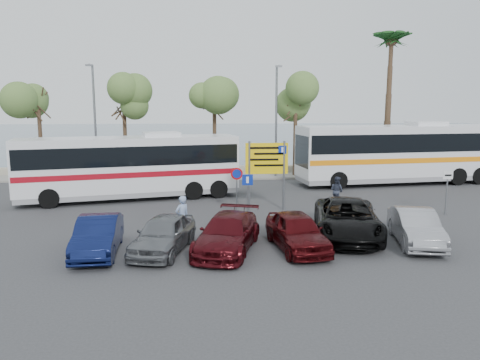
{
  "coord_description": "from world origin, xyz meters",
  "views": [
    {
      "loc": [
        -2.04,
        -20.52,
        5.53
      ],
      "look_at": [
        -0.39,
        3.0,
        1.63
      ],
      "focal_mm": 35.0,
      "sensor_mm": 36.0,
      "label": 1
    }
  ],
  "objects": [
    {
      "name": "car_red",
      "position": [
        1.33,
        -3.5,
        0.71
      ],
      "size": [
        2.22,
        4.34,
        1.42
      ],
      "primitive_type": "imported",
      "rotation": [
        0.0,
        0.0,
        0.14
      ],
      "color": "#43090C",
      "rests_on": "ground"
    },
    {
      "name": "palm_tree",
      "position": [
        11.5,
        14.0,
        9.87
      ],
      "size": [
        4.8,
        4.8,
        11.2
      ],
      "color": "#382619",
      "rests_on": "kerb_strip"
    },
    {
      "name": "street_lamp_right",
      "position": [
        3.0,
        13.52,
        4.6
      ],
      "size": [
        0.45,
        1.15,
        8.01
      ],
      "color": "slate",
      "rests_on": "kerb_strip"
    },
    {
      "name": "car_silver_a",
      "position": [
        -3.72,
        -3.5,
        0.7
      ],
      "size": [
        2.6,
        4.37,
        1.4
      ],
      "primitive_type": "imported",
      "rotation": [
        0.0,
        0.0,
        -0.25
      ],
      "color": "slate",
      "rests_on": "ground"
    },
    {
      "name": "car_maroon",
      "position": [
        -1.32,
        -3.5,
        0.68
      ],
      "size": [
        3.12,
        5.01,
        1.35
      ],
      "primitive_type": "imported",
      "rotation": [
        0.0,
        0.0,
        -0.28
      ],
      "color": "#460B11",
      "rests_on": "ground"
    },
    {
      "name": "tree_far_left",
      "position": [
        -14.0,
        14.0,
        6.33
      ],
      "size": [
        3.2,
        3.2,
        7.6
      ],
      "color": "#382619",
      "rests_on": "kerb_strip"
    },
    {
      "name": "car_blue",
      "position": [
        -6.12,
        -3.5,
        0.69
      ],
      "size": [
        1.74,
        4.25,
        1.37
      ],
      "primitive_type": "imported",
      "rotation": [
        0.0,
        0.0,
        0.07
      ],
      "color": "#0E1744",
      "rests_on": "ground"
    },
    {
      "name": "kerb_strip",
      "position": [
        0.0,
        14.0,
        0.07
      ],
      "size": [
        44.0,
        2.4,
        0.15
      ],
      "primitive_type": "cube",
      "color": "gray",
      "rests_on": "ground"
    },
    {
      "name": "sign_no_stop",
      "position": [
        -0.6,
        2.38,
        1.58
      ],
      "size": [
        0.6,
        0.08,
        2.35
      ],
      "color": "slate",
      "rests_on": "ground"
    },
    {
      "name": "sea",
      "position": [
        0.0,
        60.0,
        0.01
      ],
      "size": [
        140.0,
        140.0,
        0.0
      ],
      "primitive_type": "plane",
      "color": "#465A71",
      "rests_on": "ground"
    },
    {
      "name": "lane_markings",
      "position": [
        -1.14,
        -1.0,
        0.0
      ],
      "size": [
        12.02,
        4.2,
        0.01
      ],
      "primitive_type": null,
      "color": "silver",
      "rests_on": "ground"
    },
    {
      "name": "suv_black",
      "position": [
        3.73,
        -2.0,
        0.77
      ],
      "size": [
        3.62,
        5.97,
        1.55
      ],
      "primitive_type": "imported",
      "rotation": [
        0.0,
        0.0,
        -0.2
      ],
      "color": "black",
      "rests_on": "ground"
    },
    {
      "name": "sign_taxi",
      "position": [
        9.8,
        1.49,
        1.42
      ],
      "size": [
        0.5,
        0.07,
        2.2
      ],
      "color": "slate",
      "rests_on": "ground"
    },
    {
      "name": "street_lamp_left",
      "position": [
        -10.0,
        13.52,
        4.6
      ],
      "size": [
        0.45,
        1.15,
        8.01
      ],
      "color": "slate",
      "rests_on": "kerb_strip"
    },
    {
      "name": "pedestrian_far",
      "position": [
        4.98,
        4.09,
        0.79
      ],
      "size": [
        0.94,
        0.97,
        1.58
      ],
      "primitive_type": "imported",
      "rotation": [
        0.0,
        0.0,
        2.23
      ],
      "color": "#2D3344",
      "rests_on": "ground"
    },
    {
      "name": "tree_right",
      "position": [
        4.5,
        14.0,
        6.17
      ],
      "size": [
        3.2,
        3.2,
        7.4
      ],
      "color": "#382619",
      "rests_on": "kerb_strip"
    },
    {
      "name": "ground",
      "position": [
        0.0,
        0.0,
        0.0
      ],
      "size": [
        120.0,
        120.0,
        0.0
      ],
      "primitive_type": "plane",
      "color": "#333436",
      "rests_on": "ground"
    },
    {
      "name": "direction_sign",
      "position": [
        1.0,
        3.2,
        2.43
      ],
      "size": [
        2.2,
        0.12,
        3.6
      ],
      "color": "slate",
      "rests_on": "ground"
    },
    {
      "name": "coach_bus_right",
      "position": [
        10.92,
        10.5,
        1.98
      ],
      "size": [
        13.96,
        4.63,
        4.27
      ],
      "color": "silver",
      "rests_on": "ground"
    },
    {
      "name": "pedestrian_near",
      "position": [
        -3.11,
        -1.66,
        0.89
      ],
      "size": [
        0.77,
        0.73,
        1.77
      ],
      "primitive_type": "imported",
      "rotation": [
        0.0,
        0.0,
        3.81
      ],
      "color": "#879CC4",
      "rests_on": "ground"
    },
    {
      "name": "seawall",
      "position": [
        0.0,
        16.0,
        0.3
      ],
      "size": [
        48.0,
        0.8,
        0.6
      ],
      "primitive_type": "cube",
      "color": "#A89E86",
      "rests_on": "ground"
    },
    {
      "name": "car_silver_b",
      "position": [
        6.13,
        -3.18,
        0.69
      ],
      "size": [
        2.21,
        4.38,
        1.38
      ],
      "primitive_type": "imported",
      "rotation": [
        0.0,
        0.0,
        -0.19
      ],
      "color": "#99999F",
      "rests_on": "ground"
    },
    {
      "name": "tree_mid",
      "position": [
        -1.5,
        14.0,
        6.65
      ],
      "size": [
        3.2,
        3.2,
        8.0
      ],
      "color": "#382619",
      "rests_on": "kerb_strip"
    },
    {
      "name": "sign_parking",
      "position": [
        -0.2,
        0.79,
        1.47
      ],
      "size": [
        0.5,
        0.07,
        2.25
      ],
      "color": "slate",
      "rests_on": "ground"
    },
    {
      "name": "coach_bus_left",
      "position": [
        -6.5,
        6.5,
        1.78
      ],
      "size": [
        12.61,
        5.37,
        3.85
      ],
      "color": "silver",
      "rests_on": "ground"
    },
    {
      "name": "tree_left",
      "position": [
        -8.0,
        14.0,
        6.0
      ],
      "size": [
        3.2,
        3.2,
        7.2
      ],
      "color": "#382619",
      "rests_on": "kerb_strip"
    }
  ]
}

